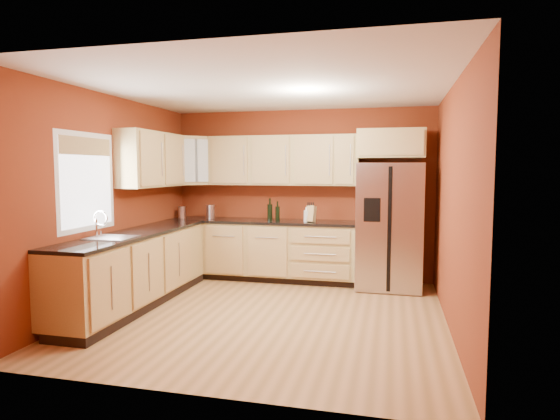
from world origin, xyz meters
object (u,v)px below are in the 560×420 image
Objects in this scene: refrigerator at (389,226)px; wine_bottle_a at (270,209)px; canister_left at (211,212)px; soap_dispenser at (306,215)px; knife_block at (311,214)px.

wine_bottle_a is (-1.76, 0.04, 0.20)m from refrigerator.
canister_left is at bearing 177.70° from wine_bottle_a.
canister_left is (-2.73, 0.08, 0.14)m from refrigerator.
refrigerator is 2.74m from canister_left.
soap_dispenser is at bearing -3.47° from canister_left.
refrigerator is at bearing -1.33° from wine_bottle_a.
canister_left is 0.97m from wine_bottle_a.
refrigerator is 1.14m from knife_block.
refrigerator reaches higher than knife_block.
soap_dispenser is (-0.07, -0.02, -0.01)m from knife_block.
knife_block is (0.64, -0.03, -0.05)m from wine_bottle_a.
refrigerator is 8.27× the size of canister_left.
wine_bottle_a reaches higher than canister_left.
wine_bottle_a reaches higher than soap_dispenser.
wine_bottle_a is at bearing 174.54° from soap_dispenser.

